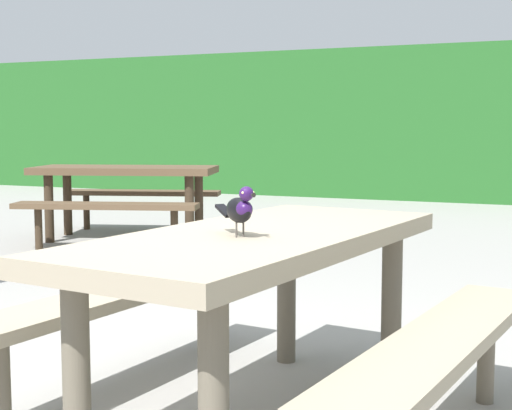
{
  "coord_description": "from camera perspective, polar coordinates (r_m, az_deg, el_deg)",
  "views": [
    {
      "loc": [
        1.46,
        -2.37,
        1.13
      ],
      "look_at": [
        0.34,
        0.16,
        0.84
      ],
      "focal_mm": 52.45,
      "sensor_mm": 36.0,
      "label": 1
    }
  ],
  "objects": [
    {
      "name": "picnic_table_foreground",
      "position": [
        2.85,
        0.26,
        -5.65
      ],
      "size": [
        1.88,
        1.91,
        0.74
      ],
      "color": "gray",
      "rests_on": "ground"
    },
    {
      "name": "hedge_wall",
      "position": [
        12.35,
        17.16,
        5.94
      ],
      "size": [
        28.0,
        1.58,
        2.39
      ],
      "primitive_type": "cube",
      "color": "#235B23",
      "rests_on": "ground"
    },
    {
      "name": "bird_grackle",
      "position": [
        2.64,
        -1.21,
        -0.26
      ],
      "size": [
        0.24,
        0.2,
        0.18
      ],
      "color": "black",
      "rests_on": "picnic_table_foreground"
    },
    {
      "name": "picnic_table_mid_left",
      "position": [
        7.65,
        -9.93,
        1.53
      ],
      "size": [
        2.15,
        2.14,
        0.74
      ],
      "color": "brown",
      "rests_on": "ground"
    }
  ]
}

